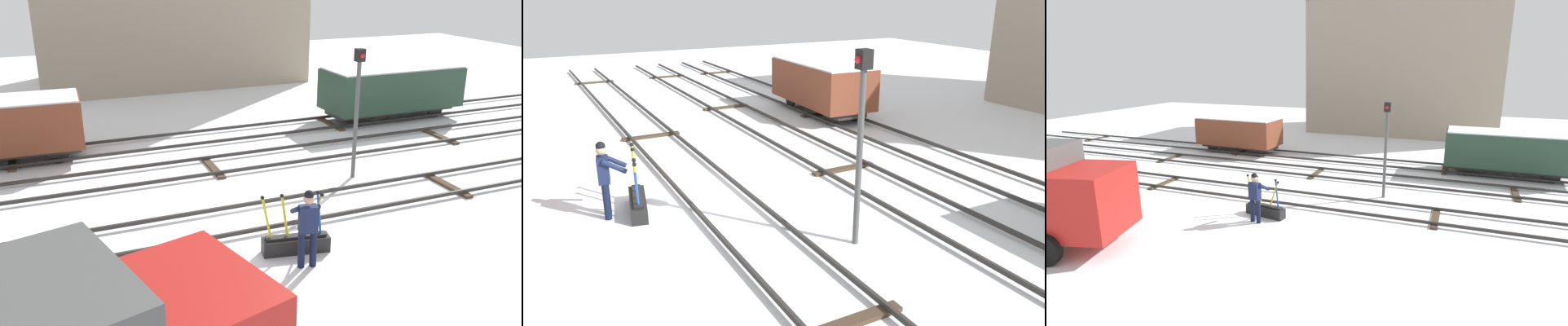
# 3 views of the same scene
# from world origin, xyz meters

# --- Properties ---
(ground_plane) EXTENTS (60.00, 60.00, 0.00)m
(ground_plane) POSITION_xyz_m (0.00, 0.00, 0.00)
(ground_plane) COLOR white
(track_main_line) EXTENTS (44.00, 1.94, 0.18)m
(track_main_line) POSITION_xyz_m (0.00, 0.00, 0.11)
(track_main_line) COLOR #2D2B28
(track_main_line) RESTS_ON ground_plane
(track_siding_near) EXTENTS (44.00, 1.94, 0.18)m
(track_siding_near) POSITION_xyz_m (0.00, 3.93, 0.11)
(track_siding_near) COLOR #2D2B28
(track_siding_near) RESTS_ON ground_plane
(track_siding_far) EXTENTS (44.00, 1.94, 0.18)m
(track_siding_far) POSITION_xyz_m (0.00, 6.93, 0.11)
(track_siding_far) COLOR #2D2B28
(track_siding_far) RESTS_ON ground_plane
(switch_lever_frame) EXTENTS (1.58, 0.63, 1.45)m
(switch_lever_frame) POSITION_xyz_m (0.13, -1.83, 0.25)
(switch_lever_frame) COLOR black
(switch_lever_frame) RESTS_ON ground_plane
(rail_worker) EXTENTS (0.62, 0.70, 1.76)m
(rail_worker) POSITION_xyz_m (0.09, -2.46, 1.00)
(rail_worker) COLOR #111831
(rail_worker) RESTS_ON ground_plane
(signal_post) EXTENTS (0.24, 0.32, 3.85)m
(signal_post) POSITION_xyz_m (3.72, 1.66, 2.36)
(signal_post) COLOR #4C4C4C
(signal_post) RESTS_ON ground_plane
(freight_car_far_end) EXTENTS (5.67, 2.25, 2.15)m
(freight_car_far_end) POSITION_xyz_m (8.65, 6.93, 1.25)
(freight_car_far_end) COLOR #2D2B28
(freight_car_far_end) RESTS_ON ground_plane
(freight_car_mid_siding) EXTENTS (4.94, 2.24, 2.09)m
(freight_car_mid_siding) POSITION_xyz_m (-6.02, 6.93, 1.23)
(freight_car_mid_siding) COLOR #2D2B28
(freight_car_mid_siding) RESTS_ON ground_plane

